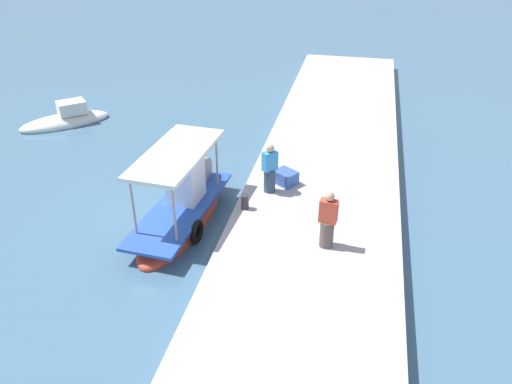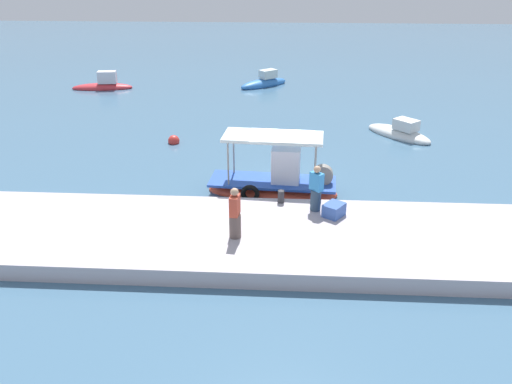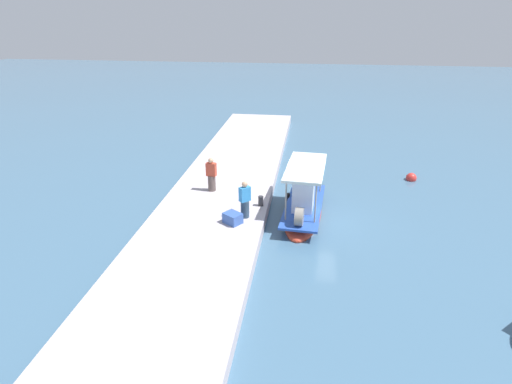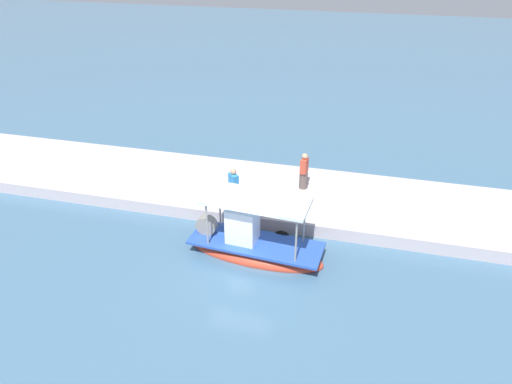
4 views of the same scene
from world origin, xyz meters
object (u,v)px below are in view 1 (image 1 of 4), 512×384
main_fishing_boat (182,208)px  fisherman_near_bollard (270,170)px  fisherman_by_crate (328,222)px  mooring_bollard (245,202)px  moored_boat_far (66,120)px  cargo_crate (286,177)px

main_fishing_boat → fisherman_near_bollard: (1.49, -2.51, 0.86)m
fisherman_near_bollard → fisherman_by_crate: (-2.66, -2.11, 0.02)m
fisherman_near_bollard → mooring_bollard: fisherman_near_bollard is taller
fisherman_near_bollard → moored_boat_far: 11.51m
main_fishing_boat → mooring_bollard: (0.26, -1.97, 0.33)m
fisherman_by_crate → mooring_bollard: size_ratio=3.67×
fisherman_near_bollard → mooring_bollard: size_ratio=3.59×
fisherman_by_crate → moored_boat_far: 14.63m
fisherman_near_bollard → mooring_bollard: (-1.23, 0.54, -0.53)m
fisherman_near_bollard → cargo_crate: bearing=-34.8°
fisherman_by_crate → cargo_crate: 3.73m
main_fishing_boat → mooring_bollard: main_fishing_boat is taller
main_fishing_boat → mooring_bollard: 2.02m
fisherman_near_bollard → fisherman_by_crate: bearing=-141.5°
mooring_bollard → cargo_crate: (1.85, -0.97, -0.01)m
fisherman_near_bollard → fisherman_by_crate: 3.40m
fisherman_by_crate → fisherman_near_bollard: bearing=38.5°
main_fishing_boat → fisherman_near_bollard: 3.05m
fisherman_near_bollard → cargo_crate: size_ratio=2.34×
main_fishing_boat → mooring_bollard: bearing=-82.5°
mooring_bollard → moored_boat_far: mooring_bollard is taller
main_fishing_boat → fisherman_near_bollard: main_fishing_boat is taller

